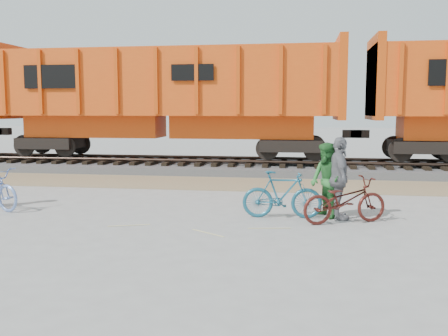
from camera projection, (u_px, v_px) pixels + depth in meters
The scene contains 9 objects.
ground at pixel (183, 219), 11.34m from camera, with size 120.00×120.00×0.00m, color #9E9E99.
gravel_strip at pixel (221, 183), 16.73m from camera, with size 120.00×3.00×0.02m, color tan.
ballast_bed at pixel (235, 167), 20.15m from camera, with size 120.00×4.00×0.30m, color slate.
track at pixel (235, 159), 20.11m from camera, with size 120.00×2.60×0.24m.
hopper_car_center at pixel (167, 96), 20.24m from camera, with size 14.00×3.13×4.65m.
bicycle_teal at pixel (282, 195), 11.39m from camera, with size 0.51×1.81×1.09m, color #1C5B73.
bicycle_maroon at pixel (345, 200), 10.87m from camera, with size 0.68×1.94×1.02m, color #4B1914.
person_man at pixel (327, 180), 11.40m from camera, with size 0.84×0.66×1.73m, color #296C2E.
person_woman at pixel (339, 178), 11.23m from camera, with size 1.10×0.46×1.87m, color slate.
Camera 1 is at (2.62, -10.85, 2.48)m, focal length 40.00 mm.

